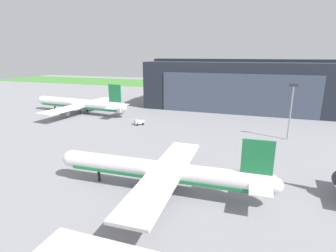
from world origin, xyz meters
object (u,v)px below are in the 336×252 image
(maintenance_hangar, at_px, (240,84))
(baggage_tug, at_px, (139,122))
(airliner_far_left, at_px, (80,104))
(airliner_near_left, at_px, (162,171))
(apron_light_mast, at_px, (291,107))

(maintenance_hangar, xyz_separation_m, baggage_tug, (-32.31, -47.58, -10.03))
(airliner_far_left, height_order, airliner_near_left, airliner_far_left)
(baggage_tug, bearing_deg, airliner_far_left, 163.29)
(baggage_tug, bearing_deg, airliner_near_left, -60.28)
(apron_light_mast, bearing_deg, baggage_tug, 178.47)
(baggage_tug, distance_m, apron_light_mast, 51.40)
(maintenance_hangar, distance_m, airliner_near_left, 91.56)
(airliner_far_left, relative_size, apron_light_mast, 2.84)
(airliner_near_left, bearing_deg, baggage_tug, 119.72)
(maintenance_hangar, bearing_deg, apron_light_mast, -69.53)
(maintenance_hangar, height_order, airliner_far_left, maintenance_hangar)
(maintenance_hangar, xyz_separation_m, airliner_far_left, (-65.35, -37.66, -7.06))
(airliner_near_left, bearing_deg, airliner_far_left, 137.32)
(airliner_near_left, relative_size, apron_light_mast, 2.53)
(airliner_far_left, distance_m, airliner_near_left, 78.66)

